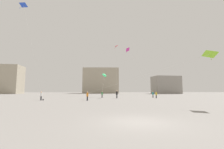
# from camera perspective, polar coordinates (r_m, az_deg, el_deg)

# --- Properties ---
(ground_plane) EXTENTS (300.00, 300.00, 0.00)m
(ground_plane) POSITION_cam_1_polar(r_m,az_deg,el_deg) (9.06, 9.96, -17.32)
(ground_plane) COLOR gray
(person_in_white) EXTENTS (0.35, 0.35, 1.61)m
(person_in_white) POSITION_cam_1_polar(r_m,az_deg,el_deg) (30.47, -25.24, -7.20)
(person_in_white) COLOR #2D2D33
(person_in_white) RESTS_ON ground_plane
(person_in_teal) EXTENTS (0.34, 0.34, 1.58)m
(person_in_teal) POSITION_cam_1_polar(r_m,az_deg,el_deg) (40.26, 15.24, -7.18)
(person_in_teal) COLOR #2D2D33
(person_in_teal) RESTS_ON ground_plane
(person_in_green) EXTENTS (0.35, 0.35, 1.62)m
(person_in_green) POSITION_cam_1_polar(r_m,az_deg,el_deg) (37.74, -3.78, -7.42)
(person_in_green) COLOR #2D2D33
(person_in_green) RESTS_ON ground_plane
(person_in_black) EXTENTS (0.40, 0.40, 1.82)m
(person_in_black) POSITION_cam_1_polar(r_m,az_deg,el_deg) (35.11, 1.85, -7.36)
(person_in_black) COLOR #2D2D33
(person_in_black) RESTS_ON ground_plane
(person_in_yellow) EXTENTS (0.35, 0.35, 1.58)m
(person_in_yellow) POSITION_cam_1_polar(r_m,az_deg,el_deg) (36.90, 16.39, -7.26)
(person_in_yellow) COLOR #2D2D33
(person_in_yellow) RESTS_ON ground_plane
(person_in_orange) EXTENTS (0.35, 0.35, 1.61)m
(person_in_orange) POSITION_cam_1_polar(r_m,az_deg,el_deg) (27.20, -9.30, -7.89)
(person_in_orange) COLOR #2D2D33
(person_in_orange) RESTS_ON ground_plane
(kite_emerald_diamond) EXTENTS (1.62, 5.85, 5.48)m
(kite_emerald_diamond) POSITION_cam_1_polar(r_m,az_deg,el_deg) (43.04, -2.87, -0.19)
(kite_emerald_diamond) COLOR green
(kite_crimson_diamond) EXTENTS (1.29, 3.50, 12.32)m
(kite_crimson_diamond) POSITION_cam_1_polar(r_m,az_deg,el_deg) (39.57, 1.67, 10.58)
(kite_crimson_diamond) COLOR red
(kite_lime_delta) EXTENTS (14.39, 13.13, 4.66)m
(kite_lime_delta) POSITION_cam_1_polar(r_m,az_deg,el_deg) (19.22, 31.57, 6.02)
(kite_lime_delta) COLOR #8CD12D
(kite_cobalt_delta) EXTENTS (1.43, 6.77, 13.51)m
(kite_cobalt_delta) POSITION_cam_1_polar(r_m,az_deg,el_deg) (28.14, -30.30, 20.49)
(kite_cobalt_delta) COLOR blue
(kite_magenta_delta) EXTENTS (6.76, 3.43, 12.27)m
(kite_magenta_delta) POSITION_cam_1_polar(r_m,az_deg,el_deg) (42.53, 6.05, 9.16)
(kite_magenta_delta) COLOR #D12899
(building_left_hall) EXTENTS (18.30, 12.11, 15.72)m
(building_left_hall) POSITION_cam_1_polar(r_m,az_deg,el_deg) (102.53, -35.71, -1.54)
(building_left_hall) COLOR #A39984
(building_left_hall) RESTS_ON ground_plane
(building_centre_hall) EXTENTS (23.34, 18.26, 15.91)m
(building_centre_hall) POSITION_cam_1_polar(r_m,az_deg,el_deg) (100.19, -4.02, -2.54)
(building_centre_hall) COLOR #A39984
(building_centre_hall) RESTS_ON ground_plane
(building_right_hall) EXTENTS (14.94, 10.27, 9.76)m
(building_right_hall) POSITION_cam_1_polar(r_m,az_deg,el_deg) (90.15, 19.71, -3.76)
(building_right_hall) COLOR gray
(building_right_hall) RESTS_ON ground_plane
(handbag_beside_flyer) EXTENTS (0.16, 0.33, 0.24)m
(handbag_beside_flyer) POSITION_cam_1_polar(r_m,az_deg,el_deg) (30.48, -24.61, -8.66)
(handbag_beside_flyer) COLOR black
(handbag_beside_flyer) RESTS_ON ground_plane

